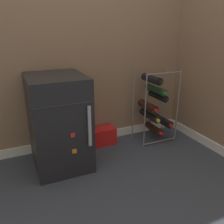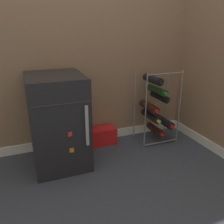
# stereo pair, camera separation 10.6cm
# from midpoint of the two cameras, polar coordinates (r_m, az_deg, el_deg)

# --- Properties ---
(ground_plane) EXTENTS (14.00, 14.00, 0.00)m
(ground_plane) POSITION_cam_midpoint_polar(r_m,az_deg,el_deg) (2.12, 4.22, -13.79)
(ground_plane) COLOR #333842
(wall_back) EXTENTS (6.95, 0.07, 2.50)m
(wall_back) POSITION_cam_midpoint_polar(r_m,az_deg,el_deg) (2.38, -2.38, 21.47)
(wall_back) COLOR #84664C
(wall_back) RESTS_ON ground_plane
(mini_fridge) EXTENTS (0.46, 0.57, 0.80)m
(mini_fridge) POSITION_cam_midpoint_polar(r_m,az_deg,el_deg) (2.10, -11.47, -2.11)
(mini_fridge) COLOR black
(mini_fridge) RESTS_ON ground_plane
(wine_rack) EXTENTS (0.41, 0.32, 0.77)m
(wine_rack) POSITION_cam_midpoint_polar(r_m,az_deg,el_deg) (2.53, 11.69, 1.36)
(wine_rack) COLOR slate
(wine_rack) RESTS_ON ground_plane
(soda_box) EXTENTS (0.27, 0.15, 0.18)m
(soda_box) POSITION_cam_midpoint_polar(r_m,az_deg,el_deg) (2.50, -0.93, -5.76)
(soda_box) COLOR red
(soda_box) RESTS_ON ground_plane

